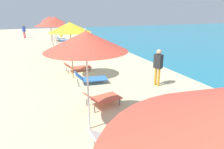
# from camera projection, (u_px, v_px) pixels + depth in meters

# --- Properties ---
(umbrella_third) EXTENTS (2.12, 2.12, 2.81)m
(umbrella_third) POSITION_uv_depth(u_px,v_px,m) (86.00, 41.00, 4.78)
(umbrella_third) COLOR silver
(umbrella_third) RESTS_ON ground
(lounger_third_shoreside) EXTENTS (1.37, 0.92, 0.55)m
(lounger_third_shoreside) POSITION_uv_depth(u_px,v_px,m) (102.00, 98.00, 6.80)
(lounger_third_shoreside) COLOR #D8593F
(lounger_third_shoreside) RESTS_ON ground
(lounger_third_inland) EXTENTS (1.61, 0.79, 0.52)m
(lounger_third_inland) POSITION_uv_depth(u_px,v_px,m) (121.00, 137.00, 4.77)
(lounger_third_inland) COLOR white
(lounger_third_inland) RESTS_ON ground
(umbrella_fourth) EXTENTS (2.02, 2.02, 2.79)m
(umbrella_fourth) POSITION_uv_depth(u_px,v_px,m) (70.00, 27.00, 8.97)
(umbrella_fourth) COLOR olive
(umbrella_fourth) RESTS_ON ground
(lounger_fourth_shoreside) EXTENTS (1.47, 0.60, 0.53)m
(lounger_fourth_shoreside) POSITION_uv_depth(u_px,v_px,m) (77.00, 67.00, 10.81)
(lounger_fourth_shoreside) COLOR #D8593F
(lounger_fourth_shoreside) RESTS_ON ground
(lounger_fourth_inland) EXTENTS (1.52, 0.80, 0.58)m
(lounger_fourth_inland) POSITION_uv_depth(u_px,v_px,m) (90.00, 78.00, 8.94)
(lounger_fourth_inland) COLOR blue
(lounger_fourth_inland) RESTS_ON ground
(umbrella_fifth) EXTENTS (2.14, 2.14, 2.82)m
(umbrella_fifth) POSITION_uv_depth(u_px,v_px,m) (51.00, 22.00, 12.78)
(umbrella_fifth) COLOR silver
(umbrella_fifth) RESTS_ON ground
(lounger_fifth_shoreside) EXTENTS (1.36, 0.82, 0.55)m
(lounger_fifth_shoreside) POSITION_uv_depth(u_px,v_px,m) (68.00, 52.00, 14.67)
(lounger_fifth_shoreside) COLOR yellow
(lounger_fifth_shoreside) RESTS_ON ground
(umbrella_sixth) EXTENTS (1.97, 1.97, 2.84)m
(umbrella_sixth) POSITION_uv_depth(u_px,v_px,m) (54.00, 20.00, 16.71)
(umbrella_sixth) COLOR silver
(umbrella_sixth) RESTS_ON ground
(lounger_sixth_shoreside) EXTENTS (1.38, 0.62, 0.69)m
(lounger_sixth_shoreside) POSITION_uv_depth(u_px,v_px,m) (66.00, 43.00, 18.66)
(lounger_sixth_shoreside) COLOR blue
(lounger_sixth_shoreside) RESTS_ON ground
(lounger_sixth_inland) EXTENTS (1.60, 0.86, 0.53)m
(lounger_sixth_inland) POSITION_uv_depth(u_px,v_px,m) (67.00, 47.00, 16.73)
(lounger_sixth_inland) COLOR blue
(lounger_sixth_inland) RESTS_ON ground
(umbrella_farthest) EXTENTS (1.87, 1.87, 2.77)m
(umbrella_farthest) POSITION_uv_depth(u_px,v_px,m) (50.00, 19.00, 20.63)
(umbrella_farthest) COLOR olive
(umbrella_farthest) RESTS_ON ground
(lounger_farthest_shoreside) EXTENTS (1.54, 0.97, 0.59)m
(lounger_farthest_shoreside) POSITION_uv_depth(u_px,v_px,m) (58.00, 38.00, 22.42)
(lounger_farthest_shoreside) COLOR white
(lounger_farthest_shoreside) RESTS_ON ground
(lounger_farthest_inland) EXTENTS (1.31, 0.88, 0.65)m
(lounger_farthest_inland) POSITION_uv_depth(u_px,v_px,m) (63.00, 40.00, 20.63)
(lounger_farthest_inland) COLOR blue
(lounger_farthest_inland) RESTS_ON ground
(person_walking_near) EXTENTS (0.33, 0.41, 1.66)m
(person_walking_near) POSITION_uv_depth(u_px,v_px,m) (158.00, 64.00, 8.49)
(person_walking_near) COLOR orange
(person_walking_near) RESTS_ON ground
(person_walking_mid) EXTENTS (0.41, 0.41, 1.65)m
(person_walking_mid) POSITION_uv_depth(u_px,v_px,m) (24.00, 30.00, 24.23)
(person_walking_mid) COLOR #D8334C
(person_walking_mid) RESTS_ON ground
(beach_ball) EXTENTS (0.34, 0.34, 0.34)m
(beach_ball) POSITION_uv_depth(u_px,v_px,m) (61.00, 36.00, 25.65)
(beach_ball) COLOR yellow
(beach_ball) RESTS_ON ground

